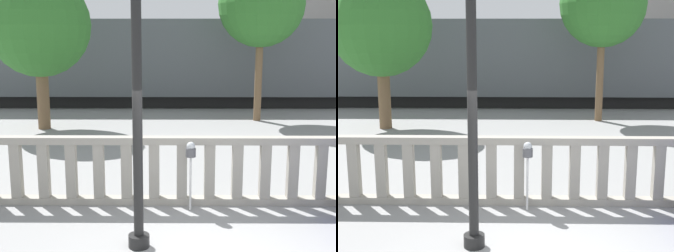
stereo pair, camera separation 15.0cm
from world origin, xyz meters
TOP-DOWN VIEW (x-y plane):
  - balustrade at (0.00, 2.56)m, footprint 14.47×0.24m
  - lamppost at (-0.99, 0.67)m, footprint 0.43×0.43m
  - parking_meter at (-0.11, 2.23)m, footprint 0.19×0.19m
  - train_near at (0.38, 15.55)m, footprint 25.85×3.02m
  - tree_left at (2.81, 11.50)m, footprint 3.18×3.18m
  - tree_right at (-4.96, 9.89)m, footprint 3.50×3.50m

SIDE VIEW (x-z plane):
  - balustrade at x=0.00m, z-range 0.00..1.36m
  - parking_meter at x=-0.11m, z-range 0.42..1.76m
  - train_near at x=0.38m, z-range -0.21..4.29m
  - lamppost at x=-0.99m, z-range 0.61..6.14m
  - tree_right at x=-4.96m, z-range 0.89..6.20m
  - tree_left at x=2.81m, z-range 1.36..7.31m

